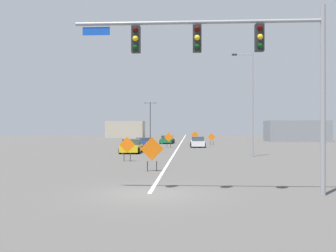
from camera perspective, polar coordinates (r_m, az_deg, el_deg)
The scene contains 16 objects.
ground at distance 15.51m, azimuth -2.77°, elevation -9.94°, with size 202.64×202.64×0.00m, color #4C4947.
road_centre_stripe at distance 71.55m, azimuth 2.08°, elevation -2.24°, with size 0.16×112.58×0.01m.
traffic_signal_assembly at distance 15.53m, azimuth 9.89°, elevation 10.40°, with size 9.79×0.44×7.37m.
street_lamp_far_right at distance 93.36m, azimuth -2.64°, elevation 1.32°, with size 2.91×0.24×8.57m.
street_lamp_near_left at distance 35.14m, azimuth 12.17°, elevation 3.79°, with size 1.89×0.24×9.24m.
construction_sign_median_far at distance 64.53m, azimuth 4.00°, elevation -1.39°, with size 1.30×0.06×1.95m.
construction_sign_left_shoulder at distance 23.02m, azimuth -2.38°, elevation -3.58°, with size 1.38×0.37×2.04m.
construction_sign_right_shoulder at distance 29.77m, azimuth -6.05°, elevation -2.94°, with size 1.25×0.15×1.89m.
construction_sign_left_lane at distance 56.70m, azimuth 6.46°, elevation -1.72°, with size 1.13×0.07×1.72m.
construction_sign_right_lane at distance 49.12m, azimuth 0.10°, elevation -1.77°, with size 1.19×0.29×1.94m.
car_yellow_near at distance 39.48m, azimuth -5.39°, elevation -3.01°, with size 2.07×4.49×1.41m.
car_white_passing at distance 50.58m, azimuth 4.40°, elevation -2.38°, with size 1.97×4.32×1.38m.
car_blue_mid at distance 48.76m, azimuth -3.61°, elevation -2.51°, with size 2.09×4.63×1.31m.
car_green_approaching at distance 61.38m, azimuth -0.10°, elevation -2.02°, with size 2.22×4.52×1.27m.
roadside_building_east at distance 74.22m, azimuth 18.44°, elevation -0.70°, with size 10.77×6.55×3.77m.
roadside_building_west at distance 95.25m, azimuth -6.30°, elevation -0.50°, with size 9.05×5.21×4.04m.
Camera 1 is at (1.64, -15.19, 2.64)m, focal length 41.27 mm.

